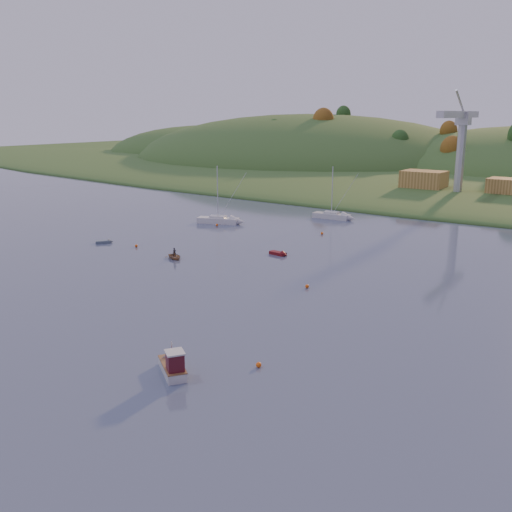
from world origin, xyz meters
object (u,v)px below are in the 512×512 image
Objects in this scene: sailboat_far at (331,215)px; canoe at (175,257)px; fishing_boat at (171,364)px; grey_dinghy at (107,242)px; sailboat_near at (218,220)px; red_tender at (281,254)px.

canoe is (-3.12, -45.50, -0.38)m from sailboat_far.
fishing_boat reaches higher than grey_dinghy.
sailboat_near is at bearing 31.08° from grey_dinghy.
sailboat_near is at bearing -134.58° from sailboat_far.
sailboat_far is at bearing 112.62° from red_tender.
sailboat_near is at bearing 156.47° from red_tender.
canoe is at bearing -84.11° from sailboat_near.
sailboat_near is 24.82m from sailboat_far.
grey_dinghy is at bearing 110.87° from canoe.
canoe is at bearing -53.62° from grey_dinghy.
sailboat_far reaches higher than fishing_boat.
canoe is 1.12× the size of grey_dinghy.
fishing_boat is 0.47× the size of sailboat_far.
fishing_boat is 69.98m from sailboat_near.
sailboat_near is 26.12m from grey_dinghy.
canoe is (13.38, -26.96, -0.41)m from sailboat_near.
sailboat_near is 30.00m from red_tender.
fishing_boat reaches higher than canoe.
red_tender is at bearing -30.65° from grey_dinghy.
red_tender is 1.16× the size of grey_dinghy.
red_tender is (12.35, 11.54, -0.11)m from canoe.
grey_dinghy is at bearing -119.67° from sailboat_near.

